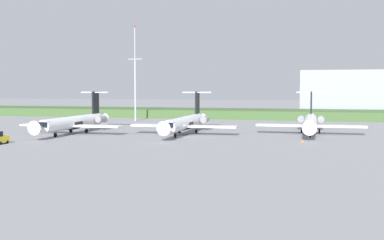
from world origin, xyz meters
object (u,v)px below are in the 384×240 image
Objects in this scene: antenna_mast at (135,82)px; regional_jet_nearest at (74,122)px; baggage_tug at (0,138)px; safety_cone_front_marker at (302,141)px; regional_jet_second at (186,122)px; regional_jet_third at (310,122)px.

regional_jet_nearest is at bearing -88.06° from antenna_mast.
baggage_tug is at bearing -98.85° from regional_jet_nearest.
regional_jet_second is at bearing 157.72° from safety_cone_front_marker.
regional_jet_second is 1.00× the size of regional_jet_third.
regional_jet_third is 58.68m from antenna_mast.
regional_jet_nearest is at bearing -168.21° from regional_jet_second.
antenna_mast is (-1.35, 40.02, 9.00)m from regional_jet_nearest.
antenna_mast is 8.75× the size of baggage_tug.
baggage_tug is 54.04m from safety_cone_front_marker.
baggage_tug is 5.82× the size of safety_cone_front_marker.
regional_jet_nearest is 48.64m from safety_cone_front_marker.
regional_jet_third reaches higher than safety_cone_front_marker.
baggage_tug is at bearing -91.82° from antenna_mast.
regional_jet_nearest reaches higher than safety_cone_front_marker.
safety_cone_front_marker is at bearing -42.31° from antenna_mast.
regional_jet_second is 26.89m from regional_jet_third.
antenna_mast is at bearing 91.94° from regional_jet_nearest.
antenna_mast reaches higher than safety_cone_front_marker.
baggage_tug reaches higher than safety_cone_front_marker.
regional_jet_third is 17.56m from safety_cone_front_marker.
regional_jet_nearest is 1.00× the size of regional_jet_second.
regional_jet_nearest reaches higher than baggage_tug.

